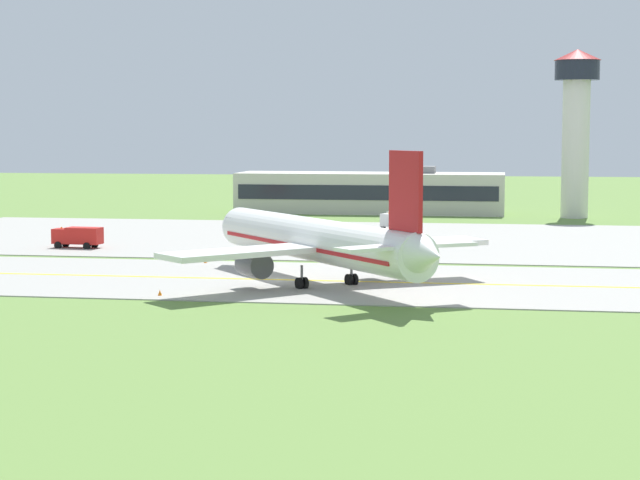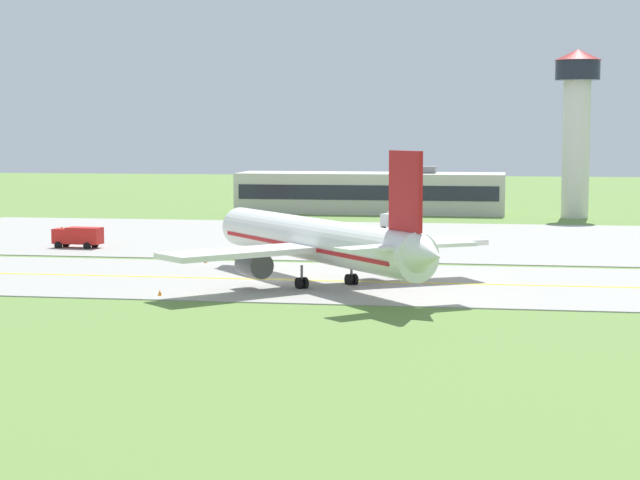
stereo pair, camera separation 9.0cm
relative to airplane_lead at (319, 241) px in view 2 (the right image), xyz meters
The scene contains 11 objects.
ground_plane 6.58m from the airplane_lead, 149.54° to the left, with size 500.00×500.00×0.00m, color olive.
taxiway_strip 6.55m from the airplane_lead, 149.54° to the left, with size 240.00×28.00×0.10m, color #9E9B93.
apron_pad 45.13m from the airplane_lead, 82.87° to the left, with size 140.00×52.00×0.10m, color #9E9B93.
taxiway_centreline 6.52m from the airplane_lead, 149.54° to the left, with size 220.00×0.60×0.01m, color yellow.
airplane_lead is the anchor object (origin of this frame).
service_truck_baggage 43.75m from the airplane_lead, 141.68° to the left, with size 6.15×2.74×2.60m.
service_truck_fuel 59.93m from the airplane_lead, 88.66° to the left, with size 4.54×6.28×2.60m.
terminal_building 92.12m from the airplane_lead, 93.96° to the left, with size 46.13×12.30×8.14m.
control_tower 91.45m from the airplane_lead, 72.02° to the left, with size 7.60×7.60×27.40m.
traffic_cone_near_edge 21.20m from the airplane_lead, 135.52° to the left, with size 0.44×0.44×0.60m, color orange.
traffic_cone_mid_edge 15.89m from the airplane_lead, 143.60° to the right, with size 0.44×0.44×0.60m, color orange.
Camera 2 is at (21.58, -103.89, 14.35)m, focal length 62.85 mm.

